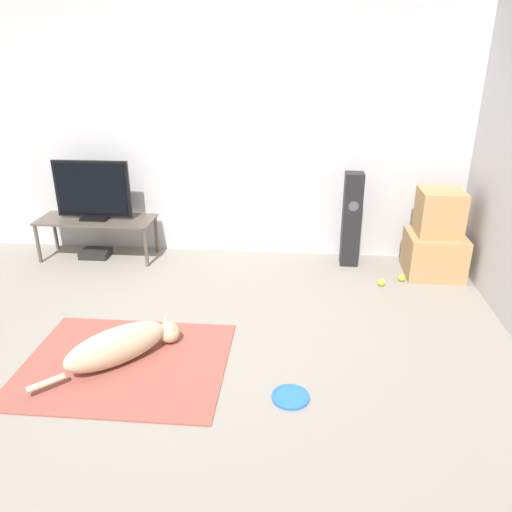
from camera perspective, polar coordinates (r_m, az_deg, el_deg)
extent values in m
plane|color=gray|center=(3.68, -10.43, -11.49)|extent=(12.00, 12.00, 0.00)
cube|color=silver|center=(5.15, -5.36, 14.08)|extent=(8.00, 0.06, 2.55)
cube|color=#934C42|center=(3.68, -14.71, -11.77)|extent=(1.41, 1.14, 0.01)
ellipsoid|color=beige|center=(3.62, -15.68, -9.90)|extent=(0.68, 0.68, 0.27)
sphere|color=beige|center=(3.79, -9.92, -8.59)|extent=(0.16, 0.16, 0.16)
cone|color=beige|center=(3.78, -10.29, -7.16)|extent=(0.05, 0.05, 0.07)
cone|color=beige|center=(3.72, -9.61, -7.69)|extent=(0.05, 0.05, 0.07)
cylinder|color=beige|center=(3.54, -22.88, -13.23)|extent=(0.20, 0.20, 0.04)
cylinder|color=blue|center=(3.27, 3.97, -15.80)|extent=(0.24, 0.24, 0.02)
torus|color=blue|center=(3.27, 3.97, -15.70)|extent=(0.24, 0.24, 0.02)
cube|color=tan|center=(5.10, 19.66, 0.19)|extent=(0.53, 0.50, 0.41)
cube|color=tan|center=(4.97, 20.25, 4.67)|extent=(0.40, 0.38, 0.43)
cube|color=black|center=(5.03, 10.85, 4.10)|extent=(0.18, 0.18, 0.94)
cylinder|color=#4C4C51|center=(4.89, 11.09, 5.58)|extent=(0.10, 0.00, 0.10)
cube|color=brown|center=(5.37, -17.81, 3.98)|extent=(1.18, 0.44, 0.02)
cylinder|color=brown|center=(5.52, -23.67, 1.28)|extent=(0.04, 0.04, 0.40)
cylinder|color=brown|center=(5.08, -12.46, 0.95)|extent=(0.04, 0.04, 0.40)
cylinder|color=brown|center=(5.84, -21.98, 2.66)|extent=(0.04, 0.04, 0.40)
cylinder|color=brown|center=(5.42, -11.32, 2.45)|extent=(0.04, 0.04, 0.40)
cube|color=black|center=(5.37, -17.84, 4.21)|extent=(0.27, 0.20, 0.03)
cube|color=black|center=(5.29, -18.20, 7.29)|extent=(0.77, 0.04, 0.57)
cube|color=black|center=(5.27, -18.28, 7.24)|extent=(0.71, 0.01, 0.51)
sphere|color=#C6E033|center=(4.76, 14.15, -2.96)|extent=(0.07, 0.07, 0.07)
sphere|color=#C6E033|center=(4.91, 16.32, -2.41)|extent=(0.07, 0.07, 0.07)
cube|color=black|center=(5.52, -17.85, 0.30)|extent=(0.29, 0.23, 0.07)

